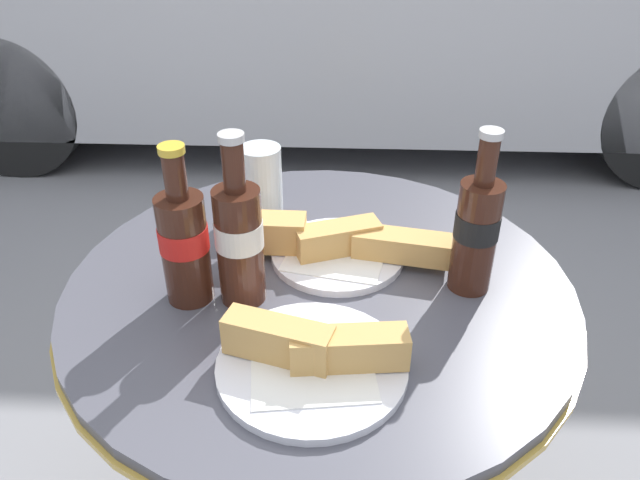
% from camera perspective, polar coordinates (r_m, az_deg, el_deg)
% --- Properties ---
extents(bistro_table, '(0.77, 0.77, 0.71)m').
position_cam_1_polar(bistro_table, '(1.03, -0.10, -10.37)').
color(bistro_table, gold).
rests_on(bistro_table, ground_plane).
extents(cola_bottle_left, '(0.07, 0.07, 0.25)m').
position_cam_1_polar(cola_bottle_left, '(0.86, -7.39, 0.13)').
color(cola_bottle_left, '#3D1E14').
rests_on(cola_bottle_left, bistro_table).
extents(cola_bottle_right, '(0.07, 0.07, 0.24)m').
position_cam_1_polar(cola_bottle_right, '(0.88, -12.32, -0.19)').
color(cola_bottle_right, '#3D1E14').
rests_on(cola_bottle_right, bistro_table).
extents(cola_bottle_center, '(0.06, 0.06, 0.25)m').
position_cam_1_polar(cola_bottle_center, '(0.90, 14.12, 0.84)').
color(cola_bottle_center, '#3D1E14').
rests_on(cola_bottle_center, bistro_table).
extents(drinking_glass, '(0.07, 0.07, 0.12)m').
position_cam_1_polar(drinking_glass, '(1.10, -5.35, 5.26)').
color(drinking_glass, silver).
rests_on(drinking_glass, bistro_table).
extents(lunch_plate_near, '(0.34, 0.21, 0.07)m').
position_cam_1_polar(lunch_plate_near, '(0.98, 1.40, -0.45)').
color(lunch_plate_near, white).
rests_on(lunch_plate_near, bistro_table).
extents(lunch_plate_far, '(0.24, 0.24, 0.07)m').
position_cam_1_polar(lunch_plate_far, '(0.78, -0.69, -10.59)').
color(lunch_plate_far, white).
rests_on(lunch_plate_far, bistro_table).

